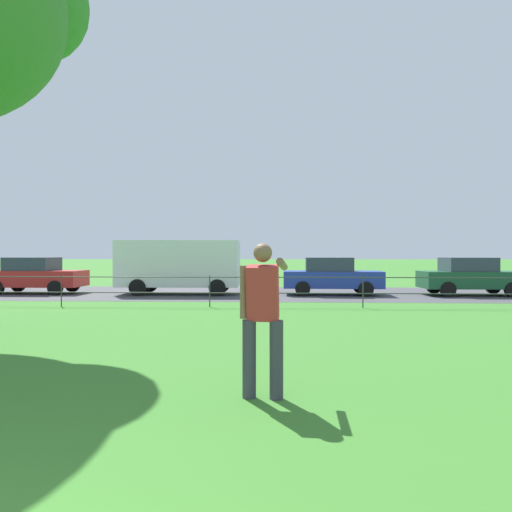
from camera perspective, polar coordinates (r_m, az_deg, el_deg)
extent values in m
cube|color=#424247|center=(20.33, -3.43, -4.50)|extent=(80.00, 7.51, 0.01)
cylinder|color=#333833|center=(16.45, -22.52, -3.91)|extent=(0.04, 0.04, 1.00)
cylinder|color=#333833|center=(15.04, -5.63, -4.28)|extent=(0.04, 0.04, 1.00)
cylinder|color=#333833|center=(15.11, 12.83, -4.26)|extent=(0.04, 0.04, 1.00)
cylinder|color=#333833|center=(15.05, -5.63, -4.47)|extent=(28.94, 0.03, 0.03)
cylinder|color=#333833|center=(15.01, -5.63, -2.56)|extent=(28.94, 0.03, 0.03)
sphere|color=#39852E|center=(13.15, -25.86, 25.94)|extent=(2.64, 2.64, 2.64)
cylinder|color=#383842|center=(5.64, -0.83, -12.34)|extent=(0.16, 0.16, 0.91)
cylinder|color=#383842|center=(5.60, 2.49, -12.44)|extent=(0.16, 0.16, 0.91)
cube|color=#B22D2D|center=(5.50, 0.82, -4.50)|extent=(0.39, 0.35, 0.66)
sphere|color=brown|center=(5.48, 0.82, 0.39)|extent=(0.22, 0.22, 0.22)
cylinder|color=brown|center=(5.76, 3.19, -1.02)|extent=(0.15, 0.63, 0.17)
cylinder|color=brown|center=(5.53, -1.50, -4.38)|extent=(0.09, 0.09, 0.62)
cube|color=red|center=(22.22, -25.11, -2.48)|extent=(4.00, 1.71, 0.68)
cube|color=#2D3847|center=(22.27, -25.46, -0.88)|extent=(1.90, 1.52, 0.56)
cylinder|color=black|center=(22.41, -21.34, -3.32)|extent=(0.60, 0.20, 0.60)
cylinder|color=black|center=(20.95, -23.15, -3.57)|extent=(0.60, 0.20, 0.60)
cylinder|color=black|center=(23.54, -26.86, -3.16)|extent=(0.60, 0.20, 0.60)
cube|color=white|center=(19.99, -9.27, -0.89)|extent=(5.05, 2.08, 1.90)
cube|color=#283342|center=(19.71, -3.55, 0.06)|extent=(0.16, 1.67, 0.76)
cylinder|color=black|center=(20.71, -4.16, -3.48)|extent=(0.69, 0.26, 0.68)
cylinder|color=black|center=(18.86, -4.71, -3.85)|extent=(0.69, 0.26, 0.68)
cylinder|color=black|center=(21.26, -12.79, -3.39)|extent=(0.69, 0.26, 0.68)
cylinder|color=black|center=(19.46, -14.14, -3.73)|extent=(0.69, 0.26, 0.68)
cube|color=#233899|center=(19.69, 9.24, -2.80)|extent=(4.05, 1.82, 0.68)
cube|color=#2D3847|center=(19.66, 8.81, -1.00)|extent=(1.94, 1.58, 0.56)
cylinder|color=black|center=(20.65, 12.49, -3.61)|extent=(0.61, 0.22, 0.60)
cylinder|color=black|center=(19.06, 13.17, -3.93)|extent=(0.61, 0.22, 0.60)
cylinder|color=black|center=(20.46, 5.58, -3.64)|extent=(0.61, 0.22, 0.60)
cylinder|color=black|center=(18.85, 5.68, -3.97)|extent=(0.61, 0.22, 0.60)
cube|color=#194C2D|center=(21.06, 24.64, -2.62)|extent=(4.03, 1.76, 0.68)
cube|color=#2D3847|center=(20.98, 24.26, -0.94)|extent=(1.92, 1.55, 0.56)
cylinder|color=black|center=(22.32, 26.78, -3.34)|extent=(0.60, 0.21, 0.60)
cylinder|color=black|center=(20.87, 28.65, -3.59)|extent=(0.60, 0.21, 0.60)
cylinder|color=black|center=(21.40, 20.73, -3.49)|extent=(0.60, 0.21, 0.60)
cylinder|color=black|center=(19.88, 22.23, -3.77)|extent=(0.60, 0.21, 0.60)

